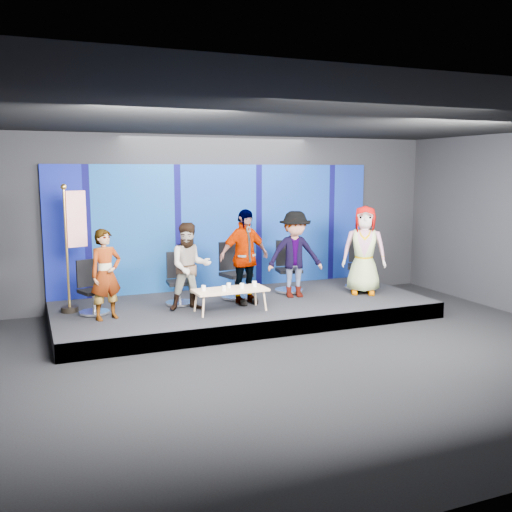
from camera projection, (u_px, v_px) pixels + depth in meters
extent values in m
plane|color=black|center=(303.00, 356.00, 8.63)|extent=(10.00, 10.00, 0.00)
cube|color=black|center=(218.00, 220.00, 12.03)|extent=(10.00, 0.02, 3.50)
cube|color=black|center=(306.00, 120.00, 8.11)|extent=(10.00, 8.00, 0.02)
cube|color=black|center=(244.00, 309.00, 10.90)|extent=(7.00, 3.00, 0.30)
cube|color=#090862|center=(219.00, 227.00, 12.01)|extent=(7.00, 0.08, 2.60)
cylinder|color=silver|center=(94.00, 313.00, 9.93)|extent=(0.68, 0.68, 0.05)
cylinder|color=silver|center=(94.00, 301.00, 9.90)|extent=(0.06, 0.06, 0.35)
cube|color=black|center=(93.00, 291.00, 9.88)|extent=(0.55, 0.55, 0.06)
cube|color=black|center=(87.00, 273.00, 9.99)|extent=(0.38, 0.18, 0.49)
imported|color=black|center=(106.00, 274.00, 9.50)|extent=(0.65, 0.53, 1.53)
cylinder|color=silver|center=(180.00, 303.00, 10.63)|extent=(0.59, 0.59, 0.05)
cylinder|color=silver|center=(180.00, 292.00, 10.60)|extent=(0.06, 0.06, 0.36)
cube|color=black|center=(179.00, 283.00, 10.57)|extent=(0.47, 0.47, 0.06)
cube|color=black|center=(177.00, 265.00, 10.74)|extent=(0.40, 0.08, 0.50)
imported|color=black|center=(190.00, 267.00, 10.15)|extent=(0.81, 0.66, 1.57)
cylinder|color=silver|center=(236.00, 297.00, 11.14)|extent=(0.74, 0.74, 0.06)
cylinder|color=silver|center=(236.00, 285.00, 11.11)|extent=(0.07, 0.07, 0.41)
cube|color=black|center=(236.00, 275.00, 11.08)|extent=(0.59, 0.59, 0.07)
cube|color=black|center=(229.00, 256.00, 11.23)|extent=(0.45, 0.15, 0.57)
imported|color=black|center=(244.00, 257.00, 10.60)|extent=(1.11, 0.65, 1.78)
cylinder|color=silver|center=(289.00, 291.00, 11.73)|extent=(0.68, 0.68, 0.06)
cylinder|color=silver|center=(289.00, 280.00, 11.70)|extent=(0.07, 0.07, 0.39)
cube|color=black|center=(289.00, 270.00, 11.67)|extent=(0.55, 0.55, 0.07)
cube|color=black|center=(286.00, 253.00, 11.85)|extent=(0.44, 0.12, 0.54)
imported|color=black|center=(295.00, 254.00, 11.17)|extent=(1.19, 0.81, 1.70)
cylinder|color=silver|center=(359.00, 287.00, 12.05)|extent=(0.85, 0.85, 0.06)
cylinder|color=silver|center=(359.00, 276.00, 12.01)|extent=(0.07, 0.07, 0.41)
cube|color=black|center=(359.00, 267.00, 11.98)|extent=(0.68, 0.68, 0.07)
cube|color=black|center=(360.00, 249.00, 12.17)|extent=(0.42, 0.28, 0.57)
imported|color=black|center=(364.00, 250.00, 11.48)|extent=(1.04, 0.93, 1.78)
cube|color=#A37E5F|center=(230.00, 290.00, 10.09)|extent=(1.32, 0.58, 0.04)
cylinder|color=#A37E5F|center=(203.00, 307.00, 9.70)|extent=(0.04, 0.04, 0.36)
cylinder|color=#A37E5F|center=(196.00, 301.00, 10.10)|extent=(0.04, 0.04, 0.36)
cylinder|color=#A37E5F|center=(265.00, 301.00, 10.15)|extent=(0.04, 0.04, 0.36)
cylinder|color=#A37E5F|center=(255.00, 296.00, 10.54)|extent=(0.04, 0.04, 0.36)
cylinder|color=silver|center=(203.00, 288.00, 9.94)|extent=(0.08, 0.08, 0.09)
cylinder|color=silver|center=(224.00, 288.00, 9.93)|extent=(0.08, 0.08, 0.09)
cylinder|color=silver|center=(229.00, 285.00, 10.19)|extent=(0.07, 0.07, 0.09)
cylinder|color=silver|center=(242.00, 286.00, 10.14)|extent=(0.08, 0.08, 0.09)
cylinder|color=silver|center=(254.00, 284.00, 10.31)|extent=(0.08, 0.08, 0.09)
cylinder|color=black|center=(70.00, 309.00, 10.09)|extent=(0.30, 0.30, 0.09)
cylinder|color=gold|center=(67.00, 249.00, 9.93)|extent=(0.04, 0.04, 2.06)
sphere|color=gold|center=(64.00, 187.00, 9.77)|extent=(0.10, 0.10, 0.10)
cube|color=#A91320|center=(76.00, 219.00, 9.96)|extent=(0.35, 0.17, 0.98)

